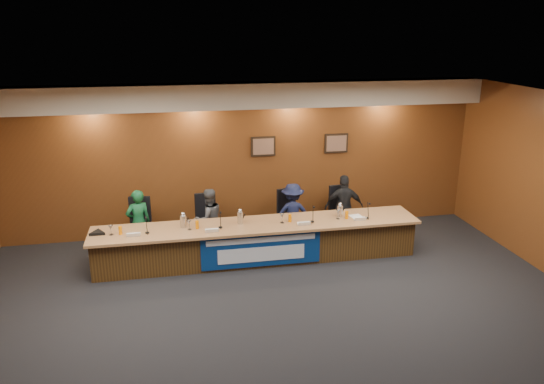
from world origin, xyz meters
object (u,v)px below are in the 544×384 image
(office_chair_d, at_px, (342,215))
(banner, at_px, (261,250))
(office_chair_c, at_px, (291,218))
(dais_body, at_px, (258,243))
(speakerphone, at_px, (97,233))
(panelist_c, at_px, (292,213))
(carafe_left, at_px, (183,221))
(carafe_mid, at_px, (240,218))
(carafe_right, at_px, (340,211))
(panelist_a, at_px, (139,222))
(office_chair_b, at_px, (209,224))
(panelist_d, at_px, (344,207))
(office_chair_a, at_px, (139,229))
(panelist_b, at_px, (209,219))

(office_chair_d, bearing_deg, banner, -154.43)
(office_chair_d, bearing_deg, office_chair_c, 173.27)
(dais_body, relative_size, office_chair_c, 12.50)
(office_chair_c, relative_size, office_chair_d, 1.00)
(banner, xyz_separation_m, speakerphone, (-2.87, 0.41, 0.40))
(panelist_c, bearing_deg, carafe_left, 21.35)
(office_chair_d, xyz_separation_m, carafe_mid, (-2.26, -0.79, 0.39))
(carafe_mid, bearing_deg, carafe_right, 0.00)
(dais_body, xyz_separation_m, carafe_mid, (-0.32, 0.02, 0.52))
(speakerphone, bearing_deg, carafe_left, 1.77)
(panelist_a, height_order, office_chair_c, panelist_a)
(office_chair_b, bearing_deg, panelist_d, -12.24)
(dais_body, xyz_separation_m, office_chair_b, (-0.85, 0.81, 0.13))
(panelist_c, xyz_separation_m, office_chair_a, (-3.05, 0.10, -0.15))
(panelist_d, bearing_deg, speakerphone, 16.35)
(banner, distance_m, office_chair_d, 2.29)
(dais_body, bearing_deg, panelist_a, 162.14)
(banner, relative_size, panelist_d, 1.60)
(carafe_left, height_order, carafe_mid, carafe_mid)
(banner, bearing_deg, dais_body, 90.00)
(panelist_a, xyz_separation_m, office_chair_d, (4.14, 0.10, -0.17))
(carafe_left, bearing_deg, carafe_mid, -1.12)
(dais_body, distance_m, carafe_left, 1.46)
(panelist_b, height_order, office_chair_d, panelist_b)
(panelist_d, relative_size, carafe_mid, 5.77)
(panelist_b, distance_m, office_chair_b, 0.18)
(office_chair_b, relative_size, carafe_mid, 2.02)
(dais_body, relative_size, speakerphone, 18.75)
(dais_body, height_order, carafe_mid, carafe_mid)
(office_chair_b, relative_size, carafe_left, 2.10)
(office_chair_a, bearing_deg, dais_body, -13.62)
(speakerphone, bearing_deg, banner, -8.15)
(panelist_c, relative_size, office_chair_c, 2.61)
(banner, height_order, panelist_a, panelist_a)
(office_chair_c, relative_size, carafe_right, 2.10)
(carafe_mid, bearing_deg, carafe_left, 178.88)
(banner, xyz_separation_m, panelist_d, (1.94, 1.13, 0.31))
(panelist_c, height_order, office_chair_c, panelist_c)
(office_chair_b, bearing_deg, panelist_b, -100.19)
(carafe_right, bearing_deg, office_chair_c, 134.47)
(panelist_d, distance_m, office_chair_d, 0.23)
(panelist_a, xyz_separation_m, panelist_b, (1.35, 0.00, -0.03))
(panelist_b, relative_size, carafe_mid, 5.25)
(carafe_left, xyz_separation_m, carafe_mid, (1.04, -0.02, 0.00))
(office_chair_d, bearing_deg, office_chair_a, 173.27)
(panelist_d, relative_size, office_chair_a, 2.86)
(office_chair_a, bearing_deg, panelist_d, 5.18)
(carafe_left, relative_size, speakerphone, 0.71)
(office_chair_a, bearing_deg, office_chair_d, 6.57)
(carafe_left, bearing_deg, panelist_b, 52.67)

